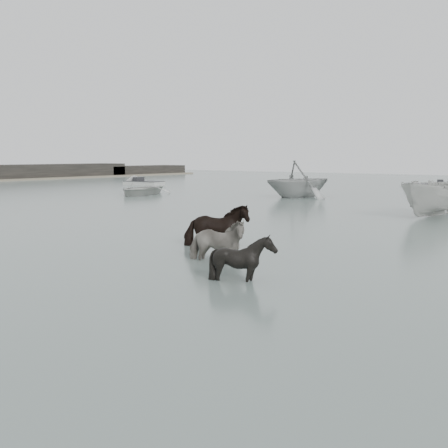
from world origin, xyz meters
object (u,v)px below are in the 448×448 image
Objects in this scene: pony_pinto at (216,235)px; pony_dark at (217,219)px; pony_black at (243,252)px; rowboat_lead at (140,188)px.

pony_dark is (-1.56, 2.01, 0.11)m from pony_pinto.
rowboat_lead is (-21.87, 17.92, -0.18)m from pony_black.
pony_dark is at bearing 60.56° from pony_black.
pony_pinto is at bearing 68.51° from pony_black.
pony_black is (3.42, -3.40, -0.17)m from pony_dark.
pony_pinto is 25.95m from rowboat_lead.
pony_dark is 4.83m from pony_black.
pony_pinto reaches higher than rowboat_lead.
rowboat_lead is (-18.45, 14.52, -0.35)m from pony_dark.
pony_pinto is 2.33m from pony_black.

